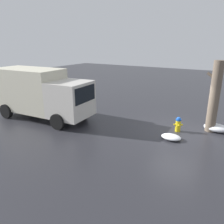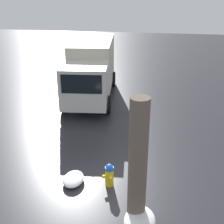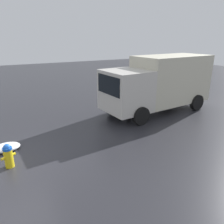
# 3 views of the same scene
# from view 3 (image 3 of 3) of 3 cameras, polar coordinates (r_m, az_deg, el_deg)

# --- Properties ---
(ground_plane) EXTENTS (60.00, 60.00, 0.00)m
(ground_plane) POSITION_cam_3_polar(r_m,az_deg,el_deg) (8.13, -25.04, -12.81)
(ground_plane) COLOR #28282D
(fire_hydrant) EXTENTS (0.47, 0.39, 0.82)m
(fire_hydrant) POSITION_cam_3_polar(r_m,az_deg,el_deg) (7.93, -25.48, -10.19)
(fire_hydrant) COLOR yellow
(fire_hydrant) RESTS_ON ground_plane
(delivery_truck) EXTENTS (6.58, 2.91, 3.08)m
(delivery_truck) POSITION_cam_3_polar(r_m,az_deg,el_deg) (12.55, 12.36, 7.58)
(delivery_truck) COLOR beige
(delivery_truck) RESTS_ON ground_plane
(pedestrian) EXTENTS (0.39, 0.39, 1.78)m
(pedestrian) POSITION_cam_3_polar(r_m,az_deg,el_deg) (11.48, 4.60, 3.43)
(pedestrian) COLOR #23232D
(pedestrian) RESTS_ON ground_plane
(snow_pile_by_hydrant) EXTENTS (0.97, 0.70, 0.27)m
(snow_pile_by_hydrant) POSITION_cam_3_polar(r_m,az_deg,el_deg) (9.16, -25.90, -8.33)
(snow_pile_by_hydrant) COLOR white
(snow_pile_by_hydrant) RESTS_ON ground_plane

